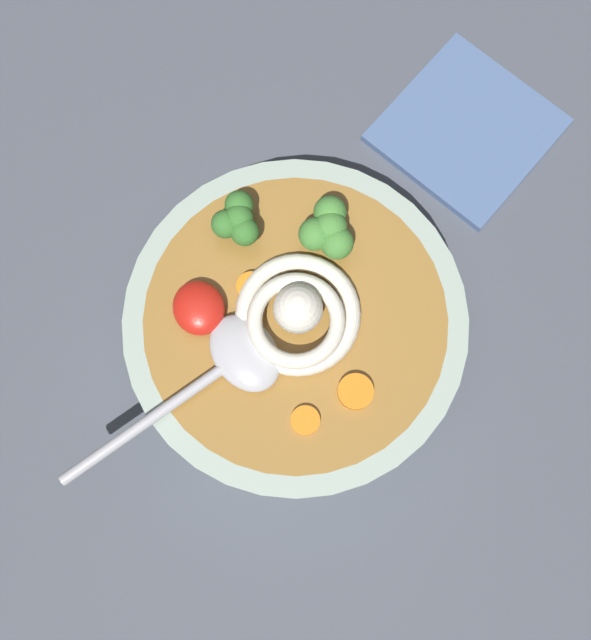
{
  "coord_description": "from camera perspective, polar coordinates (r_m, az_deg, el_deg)",
  "views": [
    {
      "loc": [
        8.8,
        -5.42,
        61.01
      ],
      "look_at": [
        -1.92,
        -0.91,
        9.86
      ],
      "focal_mm": 41.11,
      "sensor_mm": 36.0,
      "label": 1
    }
  ],
  "objects": [
    {
      "name": "soup_bowl",
      "position": [
        0.56,
        0.0,
        -0.74
      ],
      "size": [
        24.94,
        24.94,
        6.69
      ],
      "color": "#9EB2A3",
      "rests_on": "table_slab"
    },
    {
      "name": "broccoli_floret_near_spoon",
      "position": [
        0.52,
        2.56,
        7.07
      ],
      "size": [
        4.63,
        3.99,
        3.66
      ],
      "color": "#7A9E60",
      "rests_on": "soup_bowl"
    },
    {
      "name": "carrot_slice_extra_b",
      "position": [
        0.51,
        4.7,
        -5.58
      ],
      "size": [
        2.54,
        2.54,
        0.64
      ],
      "primitive_type": "cylinder",
      "color": "orange",
      "rests_on": "soup_bowl"
    },
    {
      "name": "carrot_slice_left",
      "position": [
        0.53,
        -3.45,
        2.58
      ],
      "size": [
        2.14,
        2.14,
        0.78
      ],
      "primitive_type": "cylinder",
      "color": "orange",
      "rests_on": "soup_bowl"
    },
    {
      "name": "folded_napkin",
      "position": [
        0.66,
        13.21,
        14.21
      ],
      "size": [
        17.23,
        17.36,
        0.8
      ],
      "primitive_type": "cube",
      "rotation": [
        0.0,
        0.0,
        0.46
      ],
      "color": "#4C6693",
      "rests_on": "table_slab"
    },
    {
      "name": "noodle_pile",
      "position": [
        0.51,
        0.15,
        0.42
      ],
      "size": [
        9.86,
        9.67,
        3.96
      ],
      "color": "silver",
      "rests_on": "soup_bowl"
    },
    {
      "name": "chili_sauce_dollop",
      "position": [
        0.52,
        -7.54,
        0.94
      ],
      "size": [
        4.06,
        3.65,
        1.83
      ],
      "primitive_type": "ellipsoid",
      "color": "red",
      "rests_on": "soup_bowl"
    },
    {
      "name": "carrot_slice_front",
      "position": [
        0.51,
        0.77,
        -7.82
      ],
      "size": [
        2.07,
        2.07,
        0.45
      ],
      "primitive_type": "cylinder",
      "color": "orange",
      "rests_on": "soup_bowl"
    },
    {
      "name": "table_slab",
      "position": [
        0.6,
        1.51,
        -3.05
      ],
      "size": [
        110.28,
        110.28,
        3.18
      ],
      "primitive_type": "cube",
      "color": "#474C56",
      "rests_on": "ground"
    },
    {
      "name": "broccoli_floret_center",
      "position": [
        0.53,
        -4.56,
        7.79
      ],
      "size": [
        4.07,
        3.5,
        3.22
      ],
      "color": "#7A9E60",
      "rests_on": "soup_bowl"
    },
    {
      "name": "soup_spoon",
      "position": [
        0.51,
        -5.24,
        -3.47
      ],
      "size": [
        7.15,
        17.52,
        1.6
      ],
      "rotation": [
        0.0,
        0.0,
        4.94
      ],
      "color": "#B7B7BC",
      "rests_on": "soup_bowl"
    }
  ]
}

